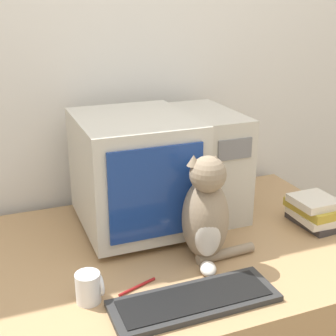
{
  "coord_description": "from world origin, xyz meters",
  "views": [
    {
      "loc": [
        -0.57,
        -0.87,
        1.59
      ],
      "look_at": [
        -0.01,
        0.53,
        1.04
      ],
      "focal_mm": 50.0,
      "sensor_mm": 36.0,
      "label": 1
    }
  ],
  "objects_px": {
    "crt_monitor": "(135,172)",
    "book_stack": "(314,211)",
    "pen": "(137,287)",
    "mug": "(89,287)",
    "keyboard": "(194,300)",
    "cat": "(206,214)",
    "computer_tower": "(208,161)"
  },
  "relations": [
    {
      "from": "pen",
      "to": "mug",
      "type": "relative_size",
      "value": 1.43
    },
    {
      "from": "crt_monitor",
      "to": "computer_tower",
      "type": "height_order",
      "value": "crt_monitor"
    },
    {
      "from": "crt_monitor",
      "to": "mug",
      "type": "relative_size",
      "value": 5.2
    },
    {
      "from": "pen",
      "to": "mug",
      "type": "height_order",
      "value": "mug"
    },
    {
      "from": "cat",
      "to": "mug",
      "type": "bearing_deg",
      "value": -147.51
    },
    {
      "from": "computer_tower",
      "to": "crt_monitor",
      "type": "bearing_deg",
      "value": -171.9
    },
    {
      "from": "cat",
      "to": "book_stack",
      "type": "xyz_separation_m",
      "value": [
        0.49,
        0.06,
        -0.1
      ]
    },
    {
      "from": "mug",
      "to": "pen",
      "type": "bearing_deg",
      "value": 3.77
    },
    {
      "from": "crt_monitor",
      "to": "pen",
      "type": "distance_m",
      "value": 0.46
    },
    {
      "from": "computer_tower",
      "to": "book_stack",
      "type": "relative_size",
      "value": 2.01
    },
    {
      "from": "crt_monitor",
      "to": "book_stack",
      "type": "xyz_separation_m",
      "value": [
        0.63,
        -0.24,
        -0.16
      ]
    },
    {
      "from": "crt_monitor",
      "to": "book_stack",
      "type": "relative_size",
      "value": 2.25
    },
    {
      "from": "cat",
      "to": "pen",
      "type": "height_order",
      "value": "cat"
    },
    {
      "from": "crt_monitor",
      "to": "computer_tower",
      "type": "bearing_deg",
      "value": 8.1
    },
    {
      "from": "crt_monitor",
      "to": "cat",
      "type": "relative_size",
      "value": 1.27
    },
    {
      "from": "book_stack",
      "to": "pen",
      "type": "height_order",
      "value": "book_stack"
    },
    {
      "from": "computer_tower",
      "to": "mug",
      "type": "bearing_deg",
      "value": -142.91
    },
    {
      "from": "keyboard",
      "to": "cat",
      "type": "xyz_separation_m",
      "value": [
        0.14,
        0.22,
        0.15
      ]
    },
    {
      "from": "crt_monitor",
      "to": "book_stack",
      "type": "height_order",
      "value": "crt_monitor"
    },
    {
      "from": "crt_monitor",
      "to": "pen",
      "type": "xyz_separation_m",
      "value": [
        -0.12,
        -0.39,
        -0.22
      ]
    },
    {
      "from": "cat",
      "to": "mug",
      "type": "distance_m",
      "value": 0.44
    },
    {
      "from": "book_stack",
      "to": "pen",
      "type": "bearing_deg",
      "value": -168.79
    },
    {
      "from": "cat",
      "to": "book_stack",
      "type": "relative_size",
      "value": 1.78
    },
    {
      "from": "crt_monitor",
      "to": "cat",
      "type": "height_order",
      "value": "crt_monitor"
    },
    {
      "from": "keyboard",
      "to": "pen",
      "type": "distance_m",
      "value": 0.18
    },
    {
      "from": "crt_monitor",
      "to": "keyboard",
      "type": "bearing_deg",
      "value": -89.4
    },
    {
      "from": "crt_monitor",
      "to": "cat",
      "type": "xyz_separation_m",
      "value": [
        0.14,
        -0.31,
        -0.06
      ]
    },
    {
      "from": "mug",
      "to": "computer_tower",
      "type": "bearing_deg",
      "value": 37.09
    },
    {
      "from": "computer_tower",
      "to": "book_stack",
      "type": "height_order",
      "value": "computer_tower"
    },
    {
      "from": "crt_monitor",
      "to": "book_stack",
      "type": "bearing_deg",
      "value": -20.85
    },
    {
      "from": "keyboard",
      "to": "book_stack",
      "type": "relative_size",
      "value": 2.33
    },
    {
      "from": "keyboard",
      "to": "book_stack",
      "type": "bearing_deg",
      "value": 24.18
    }
  ]
}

